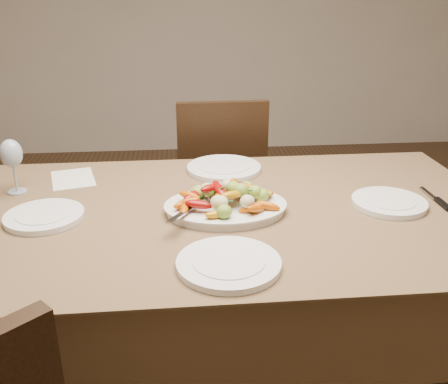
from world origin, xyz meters
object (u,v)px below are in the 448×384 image
dining_table (224,307)px  plate_far (224,168)px  serving_platter (226,209)px  chair_far (219,184)px  plate_left (44,216)px  plate_near (229,264)px  wine_glass (13,165)px  plate_right (389,203)px

dining_table → plate_far: bearing=84.7°
serving_platter → plate_far: size_ratio=1.31×
dining_table → plate_far: 0.54m
chair_far → serving_platter: bearing=85.5°
serving_platter → plate_left: 0.57m
chair_far → plate_near: 1.32m
plate_left → chair_far: bearing=56.7°
plate_near → wine_glass: size_ratio=1.33×
plate_left → plate_near: same height
plate_left → plate_near: (0.54, -0.34, 0.00)m
chair_far → wine_glass: size_ratio=4.64×
chair_far → plate_right: bearing=116.1°
serving_platter → wine_glass: bearing=162.0°
dining_table → plate_right: size_ratio=7.56×
plate_right → wine_glass: wine_glass is taller
dining_table → serving_platter: serving_platter is taller
chair_far → serving_platter: size_ratio=2.50×
plate_far → plate_near: 0.73m
chair_far → dining_table: bearing=85.2°
chair_far → wine_glass: wine_glass is taller
chair_far → plate_left: 1.17m
serving_platter → plate_left: serving_platter is taller
plate_right → plate_near: same height
chair_far → plate_near: bearing=85.3°
wine_glass → dining_table: bearing=-16.7°
plate_left → plate_near: 0.64m
plate_right → serving_platter: bearing=-179.7°
dining_table → chair_far: size_ratio=1.94×
plate_near → dining_table: bearing=86.6°
plate_far → wine_glass: bearing=-168.2°
plate_near → plate_left: bearing=148.2°
dining_table → plate_near: 0.53m
plate_far → plate_near: (-0.05, -0.72, 0.00)m
plate_far → wine_glass: size_ratio=1.42×
chair_far → plate_left: chair_far is taller
wine_glass → serving_platter: bearing=-18.0°
plate_right → plate_far: (-0.51, 0.38, 0.00)m
plate_far → plate_right: bearing=-36.9°
serving_platter → plate_far: bearing=85.5°
dining_table → serving_platter: (0.00, -0.02, 0.39)m
chair_far → serving_platter: (-0.06, -0.95, 0.30)m
plate_left → wine_glass: 0.29m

